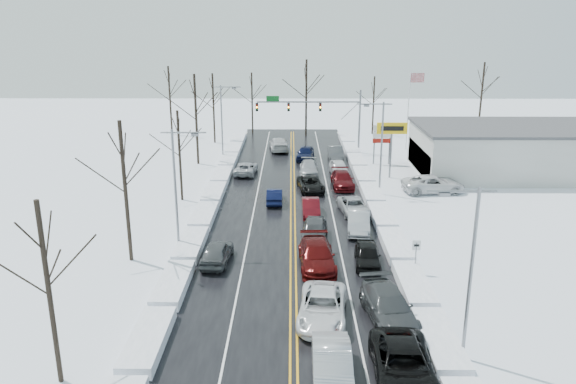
{
  "coord_description": "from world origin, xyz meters",
  "views": [
    {
      "loc": [
        -0.14,
        -42.64,
        16.31
      ],
      "look_at": [
        -0.41,
        2.4,
        2.5
      ],
      "focal_mm": 35.0,
      "sensor_mm": 36.0,
      "label": 1
    }
  ],
  "objects_px": {
    "traffic_signal_mast": "(320,110)",
    "flagpole": "(410,104)",
    "dealership_building": "(510,150)",
    "tires_plus_sign": "(392,132)",
    "oncoming_car_0": "(275,203)"
  },
  "relations": [
    {
      "from": "dealership_building",
      "to": "traffic_signal_mast",
      "type": "bearing_deg",
      "value": 154.05
    },
    {
      "from": "flagpole",
      "to": "oncoming_car_0",
      "type": "relative_size",
      "value": 2.43
    },
    {
      "from": "traffic_signal_mast",
      "to": "flagpole",
      "type": "distance_m",
      "value": 11.9
    },
    {
      "from": "traffic_signal_mast",
      "to": "oncoming_car_0",
      "type": "distance_m",
      "value": 22.12
    },
    {
      "from": "traffic_signal_mast",
      "to": "oncoming_car_0",
      "type": "height_order",
      "value": "traffic_signal_mast"
    },
    {
      "from": "traffic_signal_mast",
      "to": "dealership_building",
      "type": "bearing_deg",
      "value": -25.95
    },
    {
      "from": "flagpole",
      "to": "tires_plus_sign",
      "type": "bearing_deg",
      "value": -108.44
    },
    {
      "from": "flagpole",
      "to": "dealership_building",
      "type": "height_order",
      "value": "flagpole"
    },
    {
      "from": "traffic_signal_mast",
      "to": "dealership_building",
      "type": "xyz_separation_m",
      "value": [
        20.53,
        -9.99,
        -2.82
      ]
    },
    {
      "from": "traffic_signal_mast",
      "to": "tires_plus_sign",
      "type": "relative_size",
      "value": 2.21
    },
    {
      "from": "dealership_building",
      "to": "oncoming_car_0",
      "type": "relative_size",
      "value": 4.95
    },
    {
      "from": "traffic_signal_mast",
      "to": "flagpole",
      "type": "xyz_separation_m",
      "value": [
        11.72,
        2.01,
        0.45
      ]
    },
    {
      "from": "flagpole",
      "to": "dealership_building",
      "type": "xyz_separation_m",
      "value": [
        8.8,
        -12.0,
        -3.27
      ]
    },
    {
      "from": "tires_plus_sign",
      "to": "oncoming_car_0",
      "type": "bearing_deg",
      "value": -144.16
    },
    {
      "from": "traffic_signal_mast",
      "to": "flagpole",
      "type": "bearing_deg",
      "value": 9.73
    }
  ]
}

